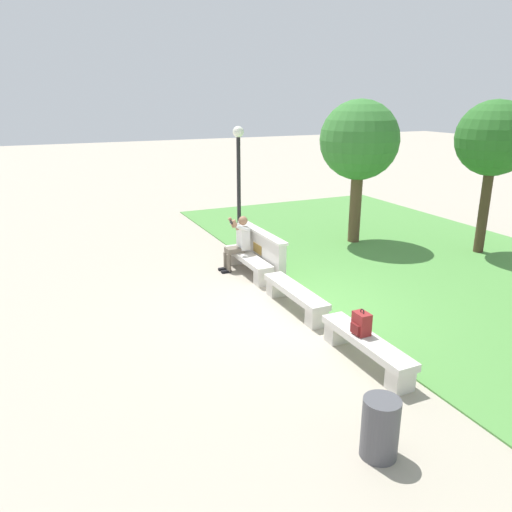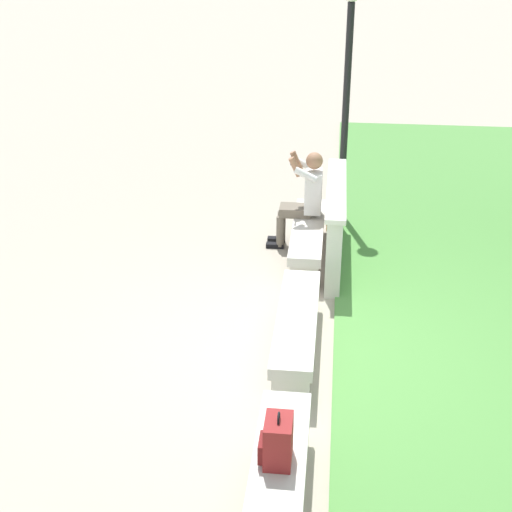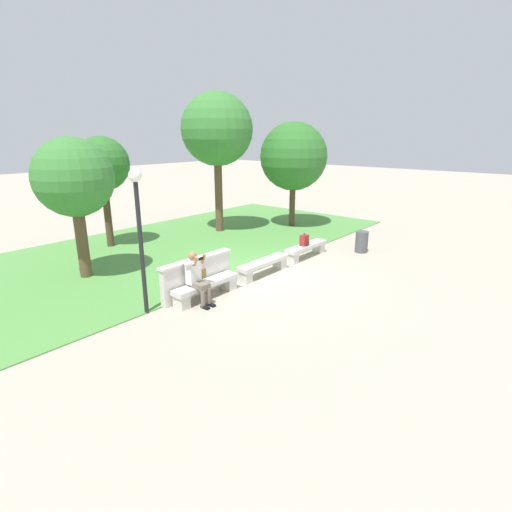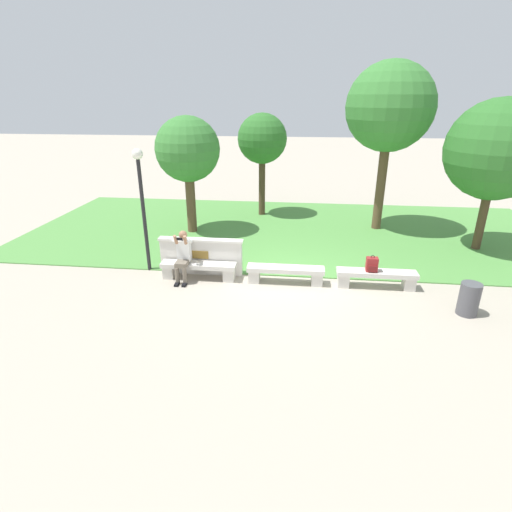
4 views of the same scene
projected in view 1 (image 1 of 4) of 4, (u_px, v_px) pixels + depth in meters
The scene contains 12 objects.
ground_plane at pixel (295, 309), 9.89m from camera, with size 80.00×80.00×0.00m, color #A89E8C.
grass_strip at pixel (459, 277), 11.63m from camera, with size 18.59×8.00×0.03m, color #518E42.
bench_main at pixel (248, 262), 11.79m from camera, with size 1.99×0.40×0.45m.
bench_near at pixel (295, 295), 9.80m from camera, with size 1.99×0.40×0.45m.
bench_mid at pixel (366, 346), 7.81m from camera, with size 1.99×0.40×0.45m.
backrest_wall_with_plaque at pixel (261, 251), 11.86m from camera, with size 2.28×0.24×1.01m.
person_photographer at pixel (239, 240), 11.96m from camera, with size 0.47×0.72×1.32m.
backpack at pixel (361, 324), 7.83m from camera, with size 0.28×0.24×0.43m.
tree_left_background at pixel (494, 140), 12.57m from camera, with size 1.90×1.90×3.97m.
tree_far_back at pixel (359, 141), 13.58m from camera, with size 2.17×2.17×3.98m.
trash_bin at pixel (380, 428), 5.77m from camera, with size 0.44×0.44×0.75m, color #4C4C51.
lamp_post at pixel (239, 171), 12.69m from camera, with size 0.28×0.28×3.33m.
Camera 1 is at (7.95, -4.49, 4.04)m, focal length 35.00 mm.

